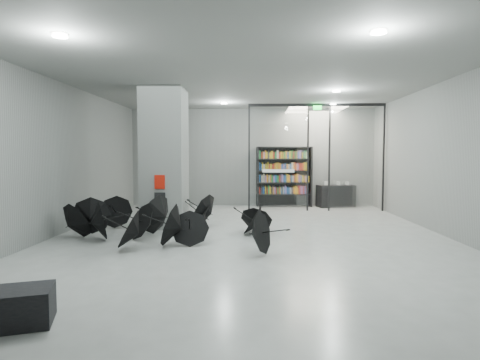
{
  "coord_description": "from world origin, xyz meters",
  "views": [
    {
      "loc": [
        0.08,
        -9.22,
        2.06
      ],
      "look_at": [
        -0.3,
        1.5,
        1.4
      ],
      "focal_mm": 29.27,
      "sensor_mm": 36.0,
      "label": 1
    }
  ],
  "objects_px": {
    "bookshelf": "(284,177)",
    "column": "(165,158)",
    "shop_counter": "(336,196)",
    "umbrella_cluster": "(165,226)"
  },
  "relations": [
    {
      "from": "bookshelf",
      "to": "column",
      "type": "bearing_deg",
      "value": -136.07
    },
    {
      "from": "column",
      "to": "shop_counter",
      "type": "distance_m",
      "value": 7.65
    },
    {
      "from": "column",
      "to": "shop_counter",
      "type": "xyz_separation_m",
      "value": [
        5.89,
        4.62,
        -1.56
      ]
    },
    {
      "from": "shop_counter",
      "to": "umbrella_cluster",
      "type": "distance_m",
      "value": 8.28
    },
    {
      "from": "shop_counter",
      "to": "column",
      "type": "bearing_deg",
      "value": -156.76
    },
    {
      "from": "shop_counter",
      "to": "umbrella_cluster",
      "type": "height_order",
      "value": "umbrella_cluster"
    },
    {
      "from": "bookshelf",
      "to": "shop_counter",
      "type": "height_order",
      "value": "bookshelf"
    },
    {
      "from": "bookshelf",
      "to": "umbrella_cluster",
      "type": "xyz_separation_m",
      "value": [
        -3.48,
        -6.26,
        -0.92
      ]
    },
    {
      "from": "bookshelf",
      "to": "shop_counter",
      "type": "distance_m",
      "value": 2.22
    },
    {
      "from": "bookshelf",
      "to": "umbrella_cluster",
      "type": "relative_size",
      "value": 0.42
    }
  ]
}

